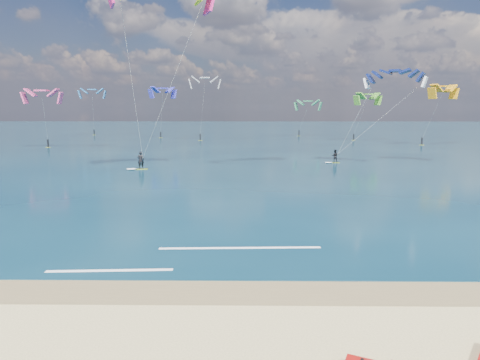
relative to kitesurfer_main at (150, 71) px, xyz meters
name	(u,v)px	position (x,y,z in m)	size (l,w,h in m)	color
ground	(223,165)	(7.04, 7.55, -10.75)	(320.00, 320.00, 0.00)	tan
wet_sand_strip	(176,291)	(7.04, -29.45, -10.75)	(320.00, 2.40, 0.01)	brown
sea	(235,134)	(7.04, 71.55, -10.73)	(320.00, 200.00, 0.04)	#0A2738
kitesurfer_main	(150,71)	(0.00, 0.00, 0.00)	(12.89, 9.45, 21.00)	#B8E51A
kitesurfer_far	(366,112)	(24.28, 7.24, -4.25)	(11.60, 6.98, 12.56)	#A9CB1E
shoreline_foam	(192,256)	(7.22, -25.59, -10.71)	(12.50, 3.64, 0.01)	white
distant_kites	(225,116)	(5.50, 44.66, -5.39)	(78.10, 36.29, 12.89)	orange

